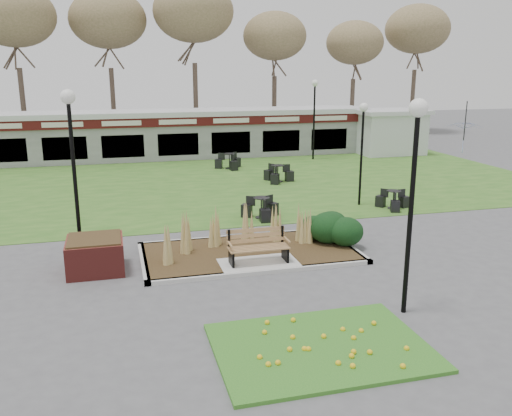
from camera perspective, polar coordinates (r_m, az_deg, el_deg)
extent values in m
plane|color=#515154|center=(15.16, 0.43, -6.40)|extent=(100.00, 100.00, 0.00)
cube|color=#30621F|center=(26.49, -6.41, 2.68)|extent=(34.00, 16.00, 0.02)
cube|color=#296D1F|center=(11.18, 6.83, -14.34)|extent=(4.20, 3.00, 0.08)
cube|color=#362315|center=(16.23, -0.69, -4.74)|extent=(6.22, 3.22, 0.12)
cube|color=#B7B7B2|center=(14.77, 0.85, -6.73)|extent=(6.40, 0.18, 0.12)
cube|color=#B7B7B2|center=(17.72, -1.96, -3.07)|extent=(6.40, 0.18, 0.12)
cube|color=#B7B7B2|center=(15.81, -11.74, -5.59)|extent=(0.18, 3.40, 0.12)
cube|color=#B7B7B2|center=(17.22, 9.42, -3.80)|extent=(0.18, 3.40, 0.12)
cube|color=#B7B7B2|center=(15.28, 0.28, -5.98)|extent=(2.20, 1.20, 0.13)
cone|color=tan|center=(16.08, -7.63, -2.68)|extent=(0.36, 0.36, 1.15)
cone|color=tan|center=(16.60, -4.38, -2.03)|extent=(0.36, 0.36, 1.15)
cone|color=tan|center=(17.01, -0.86, -1.58)|extent=(0.36, 0.36, 1.15)
cone|color=tan|center=(17.06, 2.24, -1.55)|extent=(0.36, 0.36, 1.15)
cone|color=tan|center=(16.94, 5.22, -1.71)|extent=(0.36, 0.36, 1.15)
cone|color=tan|center=(15.27, -9.11, -3.67)|extent=(0.36, 0.36, 1.15)
ellipsoid|color=black|center=(17.04, 7.66, -2.07)|extent=(1.21, 1.10, 0.99)
ellipsoid|color=black|center=(16.85, 9.43, -2.47)|extent=(1.10, 1.00, 0.90)
ellipsoid|color=black|center=(17.61, 7.94, -1.73)|extent=(1.06, 0.96, 0.86)
ellipsoid|color=black|center=(17.41, 6.11, -2.04)|extent=(0.92, 0.84, 0.76)
cube|color=olive|center=(15.11, 0.28, -4.22)|extent=(1.70, 0.57, 0.04)
cube|color=olive|center=(15.31, -0.02, -2.87)|extent=(1.70, 0.13, 0.44)
cube|color=black|center=(15.01, -2.61, -5.26)|extent=(0.06, 0.55, 0.42)
cube|color=black|center=(15.39, 3.10, -4.75)|extent=(0.06, 0.55, 0.42)
cube|color=black|center=(15.14, -2.87, -3.21)|extent=(0.06, 0.06, 0.50)
cube|color=black|center=(15.52, 2.78, -2.76)|extent=(0.06, 0.06, 0.50)
cube|color=olive|center=(14.85, -2.76, -3.84)|extent=(0.05, 0.50, 0.04)
cube|color=olive|center=(15.26, 3.28, -3.34)|extent=(0.05, 0.50, 0.04)
cube|color=maroon|center=(15.50, -16.54, -4.79)|extent=(1.50, 1.50, 0.90)
cube|color=#362315|center=(15.35, -16.67, -3.13)|extent=(1.40, 1.40, 0.06)
cube|color=gray|center=(34.12, -8.50, 7.46)|extent=(24.00, 3.00, 2.60)
cube|color=#48100F|center=(32.47, -8.25, 8.98)|extent=(24.00, 0.18, 0.55)
cube|color=silver|center=(33.97, -8.59, 9.89)|extent=(24.60, 3.40, 0.30)
cube|color=silver|center=(32.36, -8.23, 8.96)|extent=(22.00, 0.02, 0.28)
cube|color=black|center=(32.73, -8.18, 6.65)|extent=(22.00, 0.10, 1.30)
cube|color=silver|center=(36.28, 13.78, 7.62)|extent=(4.00, 3.00, 2.60)
cube|color=silver|center=(36.15, 13.91, 9.82)|extent=(4.40, 3.40, 0.25)
cylinder|color=#47382B|center=(42.09, -22.30, 9.63)|extent=(0.36, 0.36, 5.17)
ellipsoid|color=brown|center=(42.10, -23.09, 17.51)|extent=(5.24, 5.24, 3.93)
cylinder|color=#47382B|center=(41.76, -14.00, 10.25)|extent=(0.36, 0.36, 5.17)
ellipsoid|color=brown|center=(41.77, -14.51, 18.20)|extent=(5.24, 5.24, 3.93)
cylinder|color=#47382B|center=(42.30, -5.72, 10.65)|extent=(0.36, 0.36, 5.17)
ellipsoid|color=brown|center=(42.31, -5.93, 18.52)|extent=(5.24, 5.24, 3.93)
cylinder|color=#47382B|center=(43.65, 2.22, 10.83)|extent=(0.36, 0.36, 5.17)
ellipsoid|color=brown|center=(43.66, 2.30, 18.45)|extent=(5.24, 5.24, 3.93)
cylinder|color=#47382B|center=(45.76, 9.55, 10.81)|extent=(0.36, 0.36, 5.17)
ellipsoid|color=brown|center=(45.77, 9.87, 18.08)|extent=(5.24, 5.24, 3.93)
cylinder|color=#47382B|center=(48.53, 16.14, 10.65)|extent=(0.36, 0.36, 5.17)
ellipsoid|color=brown|center=(48.54, 16.65, 17.50)|extent=(5.24, 5.24, 3.93)
cylinder|color=black|center=(12.32, 15.93, -1.10)|extent=(0.11, 0.11, 4.44)
sphere|color=white|center=(11.92, 16.73, 10.06)|extent=(0.40, 0.40, 0.40)
cylinder|color=black|center=(16.11, -18.49, 2.40)|extent=(0.11, 0.11, 4.48)
sphere|color=white|center=(15.82, -19.20, 11.00)|extent=(0.40, 0.40, 0.40)
cylinder|color=black|center=(22.04, 11.02, 5.07)|extent=(0.09, 0.09, 3.78)
sphere|color=white|center=(21.81, 11.28, 10.36)|extent=(0.34, 0.34, 0.34)
cylinder|color=black|center=(32.98, 6.12, 8.84)|extent=(0.11, 0.11, 4.37)
sphere|color=white|center=(32.83, 6.23, 12.94)|extent=(0.39, 0.39, 0.39)
cylinder|color=black|center=(20.09, 0.56, -1.00)|extent=(0.46, 0.46, 0.03)
cylinder|color=black|center=(20.00, 0.56, 0.02)|extent=(0.05, 0.05, 0.75)
cylinder|color=black|center=(19.90, 0.57, 1.09)|extent=(0.62, 0.62, 0.03)
cube|color=black|center=(20.42, 1.72, -0.10)|extent=(0.48, 0.48, 0.48)
cube|color=black|center=(20.19, -0.99, -0.26)|extent=(0.48, 0.48, 0.48)
cube|color=black|center=(19.50, 0.96, -0.80)|extent=(0.36, 0.36, 0.48)
cylinder|color=black|center=(26.50, 2.30, 2.82)|extent=(0.48, 0.48, 0.03)
cylinder|color=black|center=(26.42, 2.30, 3.64)|extent=(0.05, 0.05, 0.78)
cylinder|color=black|center=(26.35, 2.31, 4.50)|extent=(0.65, 0.65, 0.03)
cube|color=black|center=(26.63, 3.53, 3.38)|extent=(0.37, 0.37, 0.50)
cube|color=black|center=(26.85, 1.36, 3.49)|extent=(0.51, 0.51, 0.50)
cube|color=black|center=(25.88, 2.01, 3.07)|extent=(0.51, 0.51, 0.50)
cylinder|color=black|center=(22.10, 14.20, -0.01)|extent=(0.43, 0.43, 0.03)
cylinder|color=black|center=(22.02, 14.26, 0.86)|extent=(0.05, 0.05, 0.70)
cylinder|color=black|center=(21.94, 14.32, 1.76)|extent=(0.58, 0.58, 0.02)
cube|color=black|center=(22.38, 15.31, 0.65)|extent=(0.38, 0.38, 0.44)
cube|color=black|center=(22.24, 12.97, 0.71)|extent=(0.46, 0.46, 0.44)
cube|color=black|center=(21.54, 14.43, 0.17)|extent=(0.42, 0.42, 0.44)
cylinder|color=black|center=(30.02, -2.80, 4.21)|extent=(0.49, 0.49, 0.03)
cylinder|color=black|center=(29.95, -2.81, 4.95)|extent=(0.06, 0.06, 0.80)
cylinder|color=black|center=(29.89, -2.82, 5.72)|extent=(0.67, 0.67, 0.03)
cube|color=black|center=(30.45, -2.09, 4.82)|extent=(0.53, 0.53, 0.51)
cube|color=black|center=(30.07, -3.96, 4.67)|extent=(0.48, 0.48, 0.51)
cube|color=black|center=(29.42, -2.36, 4.47)|extent=(0.44, 0.44, 0.51)
cylinder|color=black|center=(33.16, 20.95, 6.11)|extent=(0.06, 0.06, 2.20)
imported|color=blue|center=(33.10, 21.03, 6.96)|extent=(2.57, 2.59, 1.83)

